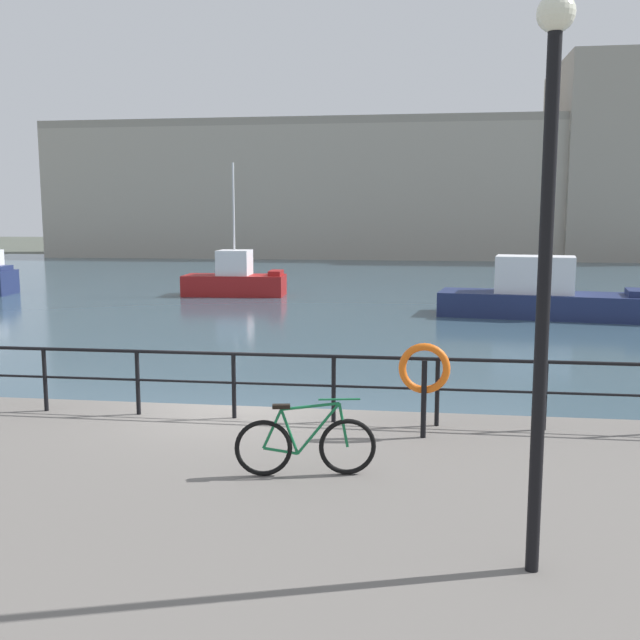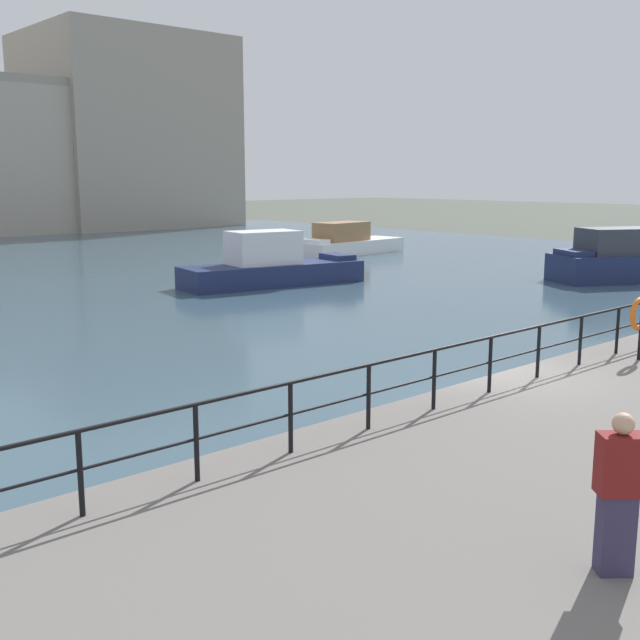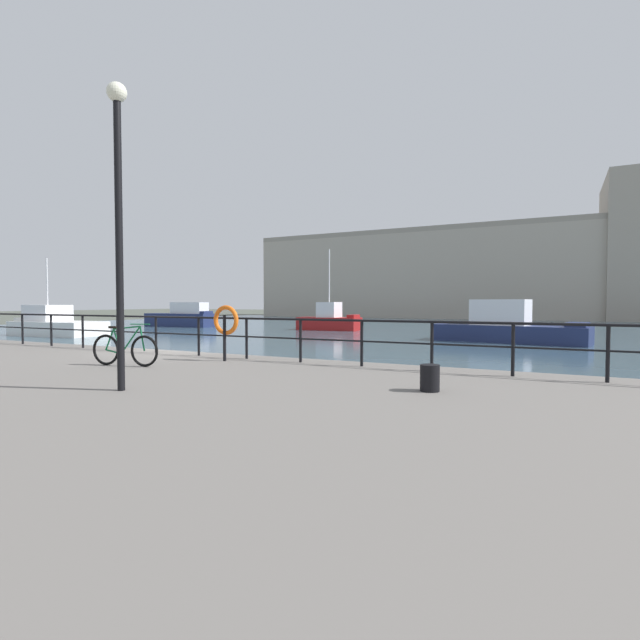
{
  "view_description": "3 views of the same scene",
  "coord_description": "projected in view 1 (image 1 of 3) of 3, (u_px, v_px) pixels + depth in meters",
  "views": [
    {
      "loc": [
        3.03,
        -11.81,
        4.01
      ],
      "look_at": [
        0.74,
        4.98,
        1.57
      ],
      "focal_mm": 40.8,
      "sensor_mm": 36.0,
      "label": 1
    },
    {
      "loc": [
        -13.13,
        -9.03,
        4.74
      ],
      "look_at": [
        -0.43,
        5.17,
        1.21
      ],
      "focal_mm": 43.28,
      "sensor_mm": 36.0,
      "label": 2
    },
    {
      "loc": [
        10.58,
        -10.75,
        2.24
      ],
      "look_at": [
        1.51,
        7.08,
        1.51
      ],
      "focal_mm": 26.41,
      "sensor_mm": 36.0,
      "label": 3
    }
  ],
  "objects": [
    {
      "name": "quay_railing",
      "position": [
        234.0,
        373.0,
        11.59
      ],
      "size": [
        25.8,
        0.07,
        1.08
      ],
      "color": "black",
      "rests_on": "quay_promenade"
    },
    {
      "name": "ground_plane",
      "position": [
        239.0,
        450.0,
        12.55
      ],
      "size": [
        240.0,
        240.0,
        0.0
      ],
      "primitive_type": "plane",
      "color": "#4C5147"
    },
    {
      "name": "life_ring_stand",
      "position": [
        424.0,
        372.0,
        10.57
      ],
      "size": [
        0.75,
        0.16,
        1.4
      ],
      "color": "black",
      "rests_on": "quay_promenade"
    },
    {
      "name": "water_basin",
      "position": [
        366.0,
        285.0,
        42.17
      ],
      "size": [
        80.0,
        60.0,
        0.01
      ],
      "primitive_type": "cube",
      "color": "#385160",
      "rests_on": "ground_plane"
    },
    {
      "name": "quay_lamp_post",
      "position": [
        547.0,
        221.0,
        6.22
      ],
      "size": [
        0.32,
        0.32,
        5.04
      ],
      "color": "black",
      "rests_on": "quay_promenade"
    },
    {
      "name": "moored_small_launch",
      "position": [
        543.0,
        296.0,
        28.85
      ],
      "size": [
        8.55,
        3.78,
        2.42
      ],
      "rotation": [
        0.0,
        0.0,
        -0.16
      ],
      "color": "navy",
      "rests_on": "water_basin"
    },
    {
      "name": "moored_green_narrowboat",
      "position": [
        235.0,
        279.0,
        36.68
      ],
      "size": [
        5.14,
        2.37,
        6.6
      ],
      "rotation": [
        0.0,
        0.0,
        0.05
      ],
      "color": "maroon",
      "rests_on": "water_basin"
    },
    {
      "name": "harbor_building",
      "position": [
        464.0,
        185.0,
        70.26
      ],
      "size": [
        65.55,
        14.96,
        17.94
      ],
      "color": "#A89E8E",
      "rests_on": "ground_plane"
    },
    {
      "name": "parked_bicycle",
      "position": [
        305.0,
        445.0,
        9.06
      ],
      "size": [
        1.75,
        0.39,
        0.98
      ],
      "rotation": [
        0.0,
        0.0,
        0.19
      ],
      "color": "black",
      "rests_on": "quay_promenade"
    }
  ]
}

